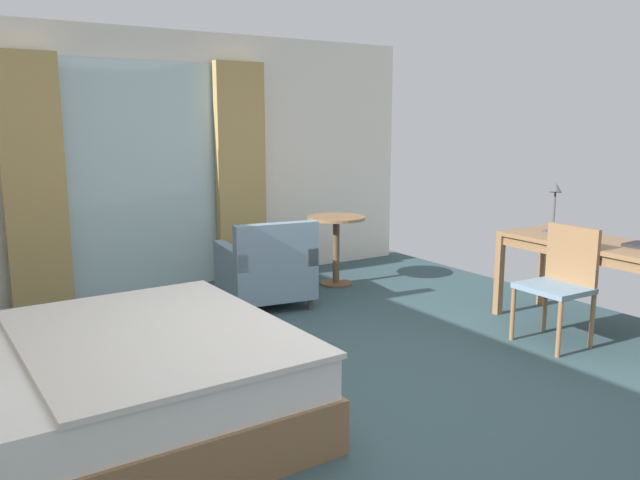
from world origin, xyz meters
name	(u,v)px	position (x,y,z in m)	size (l,w,h in m)	color
ground	(351,402)	(0.00, 0.00, -0.05)	(6.10, 7.02, 0.10)	#334C51
wall_back	(167,161)	(0.00, 3.25, 1.29)	(5.70, 0.12, 2.58)	white
balcony_glass_door	(143,179)	(-0.27, 3.17, 1.13)	(1.58, 0.02, 2.27)	silver
curtain_panel_left	(34,183)	(-1.29, 3.07, 1.15)	(0.53, 0.10, 2.29)	tan
curtain_panel_right	(241,173)	(0.74, 3.07, 1.15)	(0.54, 0.10, 2.29)	tan
bed	(80,391)	(-1.55, 0.29, 0.29)	(2.18, 1.86, 1.11)	olive
writing_desk	(598,252)	(2.35, -0.07, 0.66)	(0.67, 1.58, 0.75)	olive
desk_chair	(561,278)	(1.91, -0.07, 0.51)	(0.42, 0.49, 0.91)	gray
desk_lamp	(555,203)	(2.37, 0.38, 1.01)	(0.18, 0.17, 0.45)	#4C4C51
armchair_by_window	(266,270)	(0.48, 2.04, 0.33)	(0.86, 0.86, 0.81)	gray
round_cafe_table	(336,235)	(1.45, 2.33, 0.53)	(0.60, 0.60, 0.72)	olive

